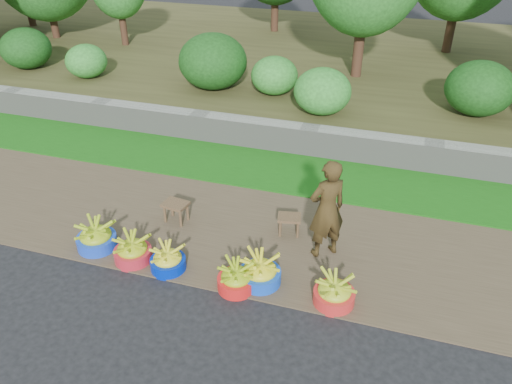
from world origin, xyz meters
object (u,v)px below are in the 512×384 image
(basin_a, at_px, (96,237))
(vendor_woman, at_px, (327,209))
(stool_right, at_px, (289,220))
(basin_e, at_px, (260,272))
(basin_d, at_px, (236,278))
(basin_f, at_px, (334,292))
(stool_left, at_px, (176,207))
(basin_c, at_px, (168,260))
(basin_b, at_px, (132,250))

(basin_a, xyz_separation_m, vendor_woman, (3.09, 0.82, 0.56))
(stool_right, bearing_deg, basin_e, -95.06)
(basin_d, height_order, basin_f, basin_f)
(basin_d, relative_size, stool_left, 1.21)
(basin_a, height_order, stool_left, basin_a)
(basin_f, distance_m, vendor_woman, 1.12)
(stool_right, bearing_deg, stool_left, -173.24)
(basin_c, relative_size, stool_left, 1.18)
(stool_left, height_order, vendor_woman, vendor_woman)
(basin_b, bearing_deg, basin_a, 171.12)
(basin_e, relative_size, vendor_woman, 0.37)
(basin_d, bearing_deg, basin_f, 4.87)
(basin_a, bearing_deg, basin_e, -0.38)
(basin_b, xyz_separation_m, basin_c, (0.54, -0.02, -0.01))
(basin_d, distance_m, basin_f, 1.24)
(basin_e, height_order, basin_f, basin_e)
(vendor_woman, bearing_deg, basin_b, -18.48)
(basin_a, distance_m, stool_left, 1.22)
(basin_c, height_order, stool_right, basin_c)
(basin_d, xyz_separation_m, vendor_woman, (0.93, 1.02, 0.58))
(basin_d, bearing_deg, vendor_woman, 47.63)
(basin_a, bearing_deg, basin_f, -1.64)
(basin_f, xyz_separation_m, stool_right, (-0.87, 1.22, 0.08))
(basin_e, xyz_separation_m, stool_right, (0.10, 1.14, 0.07))
(basin_d, bearing_deg, basin_e, 35.68)
(vendor_woman, bearing_deg, stool_left, -41.40)
(basin_a, height_order, basin_d, basin_a)
(basin_e, bearing_deg, basin_b, -177.39)
(basin_f, bearing_deg, basin_c, -179.34)
(basin_c, height_order, basin_e, basin_e)
(stool_left, bearing_deg, basin_c, -70.86)
(basin_f, height_order, vendor_woman, vendor_woman)
(basin_b, height_order, vendor_woman, vendor_woman)
(basin_c, bearing_deg, stool_right, 42.62)
(stool_left, distance_m, stool_right, 1.72)
(basin_e, bearing_deg, basin_c, -175.15)
(basin_f, bearing_deg, stool_right, 125.59)
(basin_b, xyz_separation_m, stool_right, (1.89, 1.22, 0.08))
(stool_left, bearing_deg, basin_f, -21.44)
(basin_b, relative_size, basin_c, 1.08)
(basin_b, relative_size, basin_e, 0.94)
(basin_a, relative_size, basin_e, 1.02)
(basin_a, relative_size, basin_c, 1.16)
(basin_b, bearing_deg, stool_left, 80.13)
(basin_f, xyz_separation_m, vendor_woman, (-0.30, 0.92, 0.58))
(basin_c, height_order, basin_d, basin_d)
(basin_a, relative_size, stool_left, 1.37)
(basin_a, height_order, vendor_woman, vendor_woman)
(basin_e, relative_size, stool_right, 1.43)
(basin_b, relative_size, stool_right, 1.35)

